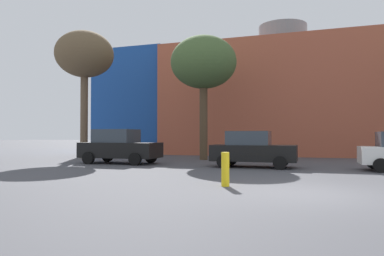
# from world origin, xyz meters

# --- Properties ---
(ground_plane) EXTENTS (200.00, 200.00, 0.00)m
(ground_plane) POSITION_xyz_m (0.00, 0.00, 0.00)
(ground_plane) COLOR #47474C
(building_backdrop) EXTENTS (31.80, 10.04, 10.83)m
(building_backdrop) POSITION_xyz_m (-2.17, 21.14, 4.52)
(building_backdrop) COLOR #B2563D
(building_backdrop) RESTS_ON ground_plane
(parked_car_0) EXTENTS (4.28, 2.10, 1.86)m
(parked_car_0) POSITION_xyz_m (-9.85, 7.29, 0.92)
(parked_car_0) COLOR black
(parked_car_0) RESTS_ON ground_plane
(parked_car_1) EXTENTS (3.99, 1.96, 1.73)m
(parked_car_1) POSITION_xyz_m (-2.64, 7.29, 0.86)
(parked_car_1) COLOR black
(parked_car_1) RESTS_ON ground_plane
(bare_tree_1) EXTENTS (4.16, 4.16, 7.81)m
(bare_tree_1) POSITION_xyz_m (-6.36, 11.62, 6.07)
(bare_tree_1) COLOR brown
(bare_tree_1) RESTS_ON ground_plane
(bare_tree_2) EXTENTS (3.90, 3.90, 8.60)m
(bare_tree_2) POSITION_xyz_m (-14.48, 10.63, 6.92)
(bare_tree_2) COLOR brown
(bare_tree_2) RESTS_ON ground_plane
(bollard_yellow_0) EXTENTS (0.24, 0.24, 1.02)m
(bollard_yellow_0) POSITION_xyz_m (-2.42, 0.64, 0.51)
(bollard_yellow_0) COLOR yellow
(bollard_yellow_0) RESTS_ON ground_plane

